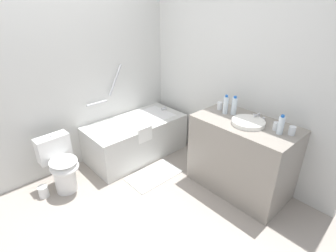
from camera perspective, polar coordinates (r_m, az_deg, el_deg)
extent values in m
plane|color=#9E9389|center=(2.95, -8.46, -18.93)|extent=(4.13, 4.13, 0.00)
cube|color=silver|center=(3.43, -22.87, 9.39)|extent=(3.53, 0.10, 2.40)
cube|color=silver|center=(3.35, 13.78, 10.35)|extent=(0.10, 2.98, 2.40)
cube|color=silver|center=(3.77, -7.12, -2.61)|extent=(1.40, 0.70, 0.54)
cube|color=white|center=(3.66, -7.32, 0.55)|extent=(1.15, 0.50, 0.09)
cylinder|color=#BABABF|center=(3.94, -0.90, 3.94)|extent=(0.09, 0.03, 0.03)
cylinder|color=#BABABF|center=(3.68, -11.69, 10.01)|extent=(0.24, 0.03, 0.41)
cylinder|color=#BABABF|center=(3.61, -15.57, 4.93)|extent=(0.29, 0.03, 0.03)
cube|color=white|center=(3.37, -5.17, -1.90)|extent=(0.22, 0.03, 0.20)
cylinder|color=white|center=(3.33, -21.93, -10.61)|extent=(0.25, 0.25, 0.36)
ellipsoid|color=white|center=(3.20, -22.13, -8.38)|extent=(0.34, 0.37, 0.13)
ellipsoid|color=white|center=(3.16, -22.36, -7.25)|extent=(0.32, 0.36, 0.02)
cube|color=white|center=(3.31, -24.19, -4.47)|extent=(0.38, 0.18, 0.31)
cylinder|color=#A2A2A7|center=(3.23, -24.71, -2.02)|extent=(0.03, 0.03, 0.01)
cube|color=gray|center=(3.12, 16.02, -6.51)|extent=(0.63, 1.12, 0.88)
cylinder|color=white|center=(2.86, 17.46, 0.77)|extent=(0.35, 0.35, 0.05)
cylinder|color=silver|center=(3.03, 19.62, 2.08)|extent=(0.02, 0.02, 0.06)
cylinder|color=silver|center=(2.98, 19.20, 2.36)|extent=(0.11, 0.02, 0.02)
cylinder|color=silver|center=(3.01, 20.56, 1.50)|extent=(0.03, 0.03, 0.04)
cylinder|color=silver|center=(3.06, 18.62, 2.21)|extent=(0.03, 0.03, 0.04)
cylinder|color=silver|center=(3.04, 14.53, 4.27)|extent=(0.06, 0.06, 0.20)
cylinder|color=blue|center=(3.00, 14.77, 6.25)|extent=(0.03, 0.03, 0.02)
cylinder|color=silver|center=(3.04, 12.74, 4.53)|extent=(0.06, 0.06, 0.21)
cylinder|color=blue|center=(3.00, 12.95, 6.55)|extent=(0.03, 0.03, 0.02)
cylinder|color=silver|center=(2.74, 23.86, 0.10)|extent=(0.06, 0.06, 0.18)
cylinder|color=blue|center=(2.70, 24.24, 2.04)|extent=(0.03, 0.03, 0.02)
cylinder|color=white|center=(3.16, 11.47, 4.43)|extent=(0.06, 0.06, 0.09)
cylinder|color=white|center=(2.79, 25.93, -0.92)|extent=(0.07, 0.07, 0.09)
cylinder|color=white|center=(2.82, 22.94, -0.05)|extent=(0.06, 0.06, 0.08)
cube|color=white|center=(3.43, -3.17, -10.88)|extent=(0.69, 0.39, 0.01)
cylinder|color=white|center=(3.41, -26.01, -12.99)|extent=(0.11, 0.11, 0.14)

